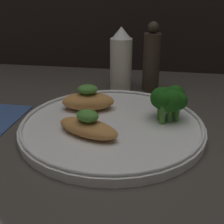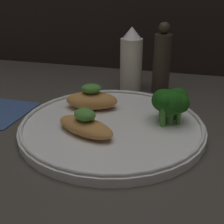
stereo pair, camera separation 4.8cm
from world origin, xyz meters
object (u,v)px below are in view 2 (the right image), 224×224
at_px(broccoli_bunch, 171,101).
at_px(pepper_grinder, 162,61).
at_px(plate, 112,125).
at_px(sauce_bottle, 131,60).

bearing_deg(broccoli_bunch, pepper_grinder, 101.57).
bearing_deg(plate, broccoli_bunch, 18.23).
xyz_separation_m(plate, broccoli_bunch, (0.09, 0.03, 0.04)).
height_order(plate, broccoli_bunch, broccoli_bunch).
xyz_separation_m(plate, pepper_grinder, (0.06, 0.22, 0.06)).
bearing_deg(pepper_grinder, plate, -104.08).
distance_m(broccoli_bunch, pepper_grinder, 0.20).
bearing_deg(pepper_grinder, broccoli_bunch, -78.43).
relative_size(sauce_bottle, pepper_grinder, 0.92).
distance_m(plate, pepper_grinder, 0.24).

